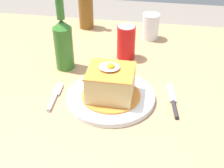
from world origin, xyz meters
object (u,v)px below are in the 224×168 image
at_px(knife, 174,104).
at_px(drinking_glass, 150,28).
at_px(beer_bottle_green, 63,42).
at_px(beer_bottle_amber, 86,6).
at_px(fork, 54,98).
at_px(main_plate, 111,96).
at_px(soda_can, 126,42).

distance_m(knife, drinking_glass, 0.46).
bearing_deg(knife, beer_bottle_green, 157.02).
bearing_deg(beer_bottle_green, beer_bottle_amber, 91.48).
relative_size(fork, knife, 0.86).
distance_m(knife, beer_bottle_green, 0.42).
height_order(beer_bottle_amber, drinking_glass, beer_bottle_amber).
distance_m(fork, beer_bottle_green, 0.21).
height_order(main_plate, beer_bottle_green, beer_bottle_green).
relative_size(fork, drinking_glass, 1.35).
bearing_deg(main_plate, drinking_glass, 78.60).
distance_m(beer_bottle_green, drinking_glass, 0.40).
relative_size(knife, drinking_glass, 1.58).
bearing_deg(beer_bottle_amber, main_plate, -68.60).
xyz_separation_m(fork, knife, (0.36, 0.03, 0.00)).
height_order(beer_bottle_green, beer_bottle_amber, same).
xyz_separation_m(beer_bottle_green, drinking_glass, (0.28, 0.28, -0.05)).
relative_size(main_plate, beer_bottle_green, 1.00).
bearing_deg(fork, soda_can, 58.95).
relative_size(beer_bottle_green, drinking_glass, 2.53).
xyz_separation_m(main_plate, drinking_glass, (0.09, 0.44, 0.04)).
height_order(main_plate, soda_can, soda_can).
bearing_deg(knife, soda_can, 123.62).
xyz_separation_m(soda_can, beer_bottle_amber, (-0.21, 0.24, 0.04)).
bearing_deg(drinking_glass, main_plate, -101.40).
distance_m(main_plate, drinking_glass, 0.45).
bearing_deg(soda_can, beer_bottle_green, -151.93).
height_order(knife, drinking_glass, drinking_glass).
bearing_deg(knife, main_plate, 178.52).
distance_m(fork, beer_bottle_amber, 0.55).
relative_size(fork, beer_bottle_green, 0.53).
height_order(fork, drinking_glass, drinking_glass).
relative_size(soda_can, beer_bottle_amber, 0.47).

